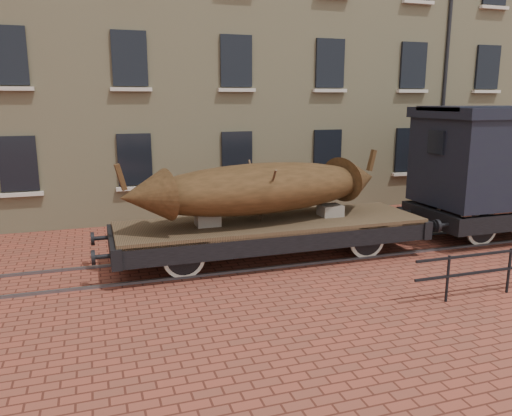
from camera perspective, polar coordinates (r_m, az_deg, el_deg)
name	(u,v)px	position (r m, az deg, el deg)	size (l,w,h in m)	color
ground	(253,261)	(13.10, -0.30, -6.08)	(90.00, 90.00, 0.00)	brown
warehouse_cream	(248,32)	(23.05, -0.92, 19.44)	(40.00, 10.19, 14.00)	tan
rail_track	(253,260)	(13.10, -0.30, -5.95)	(30.00, 1.52, 0.06)	#59595E
flatcar_wagon	(271,228)	(13.02, 1.76, -2.33)	(8.97, 2.43, 1.35)	brown
iron_boat	(261,188)	(12.70, 0.62, 2.31)	(7.23, 2.88, 1.71)	#4B3018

